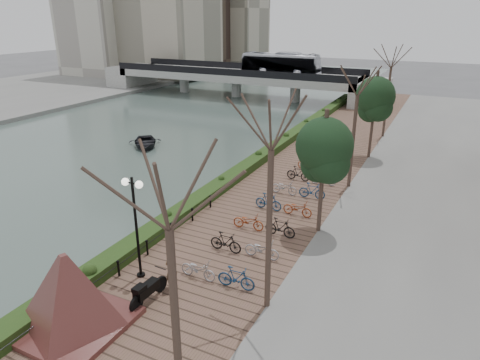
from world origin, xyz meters
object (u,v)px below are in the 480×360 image
Objects in this scene: granite_monument at (69,291)px; boat at (145,142)px; pedestrian at (171,271)px; lamppost at (134,206)px; motorcycle at (149,289)px.

boat is (-13.07, 20.80, -1.58)m from granite_monument.
pedestrian is (1.86, 3.55, -0.71)m from granite_monument.
lamppost is 3.08m from pedestrian.
lamppost is 2.80× the size of pedestrian.
granite_monument is 24.61m from boat.
lamppost is 21.85m from boat.
motorcycle is at bearing -90.32° from boat.
granite_monument is at bearing 73.06° from pedestrian.
granite_monument is 3.03m from motorcycle.
boat is (-13.16, 17.10, -3.40)m from lamppost.
motorcycle is (1.54, 2.43, -0.96)m from granite_monument.
pedestrian is 0.40× the size of boat.
pedestrian is (1.76, -0.15, -2.53)m from lamppost.
lamppost reaches higher than boat.
lamppost is at bearing 88.51° from granite_monument.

